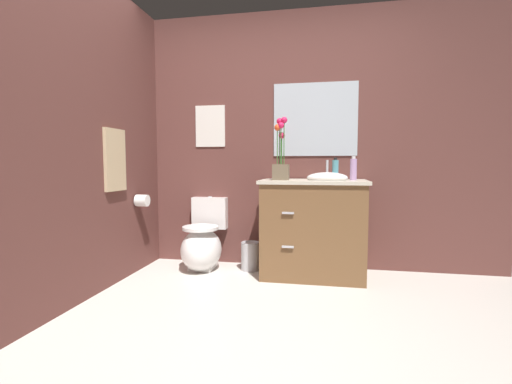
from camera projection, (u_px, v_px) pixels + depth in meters
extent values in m
plane|color=beige|center=(238.00, 341.00, 2.06)|extent=(8.41, 8.41, 0.00)
cube|color=brown|center=(296.00, 141.00, 3.53)|extent=(3.93, 0.05, 2.50)
cube|color=brown|center=(85.00, 133.00, 2.68)|extent=(0.05, 4.50, 2.50)
ellipsoid|color=white|center=(201.00, 250.00, 3.43)|extent=(0.38, 0.48, 0.40)
cube|color=white|center=(203.00, 260.00, 3.49)|extent=(0.22, 0.26, 0.18)
cube|color=white|center=(210.00, 213.00, 3.69)|extent=(0.36, 0.13, 0.32)
cylinder|color=white|center=(200.00, 228.00, 3.40)|extent=(0.34, 0.34, 0.03)
cylinder|color=#B7B7BC|center=(210.00, 197.00, 3.68)|extent=(0.04, 0.04, 0.02)
cube|color=brown|center=(313.00, 230.00, 3.24)|extent=(0.90, 0.52, 0.85)
cube|color=beige|center=(313.00, 182.00, 3.21)|extent=(0.94, 0.56, 0.03)
ellipsoid|color=white|center=(327.00, 178.00, 3.18)|extent=(0.36, 0.26, 0.10)
cylinder|color=#B7B7BC|center=(327.00, 170.00, 3.33)|extent=(0.02, 0.02, 0.18)
cube|color=#B7B7BC|center=(288.00, 213.00, 3.00)|extent=(0.10, 0.02, 0.02)
cube|color=#B7B7BC|center=(288.00, 247.00, 3.02)|extent=(0.10, 0.02, 0.02)
cube|color=brown|center=(281.00, 172.00, 3.19)|extent=(0.14, 0.14, 0.14)
cylinder|color=#386B2D|center=(284.00, 142.00, 3.17)|extent=(0.01, 0.01, 0.39)
sphere|color=#E01E51|center=(284.00, 120.00, 3.15)|extent=(0.06, 0.06, 0.06)
cylinder|color=#386B2D|center=(282.00, 150.00, 3.20)|extent=(0.01, 0.01, 0.26)
sphere|color=#E01E51|center=(282.00, 135.00, 3.19)|extent=(0.06, 0.06, 0.06)
cylinder|color=#386B2D|center=(280.00, 143.00, 3.18)|extent=(0.01, 0.01, 0.38)
sphere|color=#E01E51|center=(280.00, 121.00, 3.17)|extent=(0.06, 0.06, 0.06)
cylinder|color=#386B2D|center=(277.00, 146.00, 3.17)|extent=(0.01, 0.01, 0.32)
sphere|color=#EA4C23|center=(277.00, 127.00, 3.15)|extent=(0.06, 0.06, 0.06)
cylinder|color=#386B2D|center=(281.00, 145.00, 3.16)|extent=(0.01, 0.01, 0.34)
sphere|color=#E01E51|center=(281.00, 125.00, 3.14)|extent=(0.06, 0.06, 0.06)
cylinder|color=teal|center=(335.00, 170.00, 3.21)|extent=(0.06, 0.06, 0.18)
cylinder|color=black|center=(335.00, 159.00, 3.20)|extent=(0.03, 0.03, 0.02)
cylinder|color=#B28CBF|center=(353.00, 170.00, 3.15)|extent=(0.06, 0.06, 0.19)
cylinder|color=silver|center=(354.00, 157.00, 3.14)|extent=(0.03, 0.03, 0.02)
cylinder|color=#B7B7BC|center=(250.00, 257.00, 3.45)|extent=(0.18, 0.18, 0.26)
torus|color=#B7B7BC|center=(250.00, 243.00, 3.44)|extent=(0.18, 0.18, 0.01)
cube|color=silver|center=(210.00, 126.00, 3.65)|extent=(0.31, 0.01, 0.42)
cube|color=#B2BCC6|center=(315.00, 119.00, 3.45)|extent=(0.80, 0.01, 0.70)
cube|color=tan|center=(115.00, 160.00, 3.00)|extent=(0.03, 0.28, 0.52)
cylinder|color=white|center=(142.00, 201.00, 3.35)|extent=(0.11, 0.11, 0.11)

